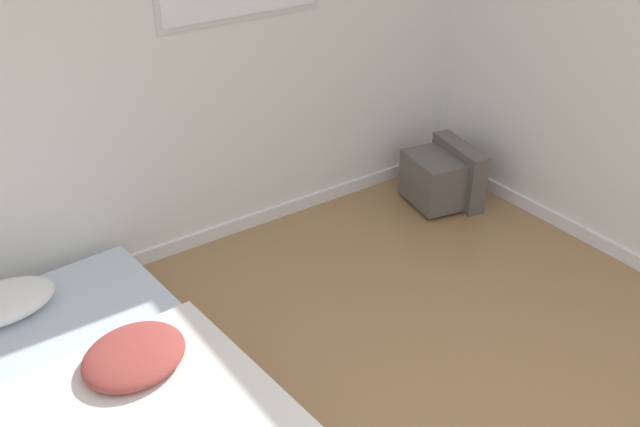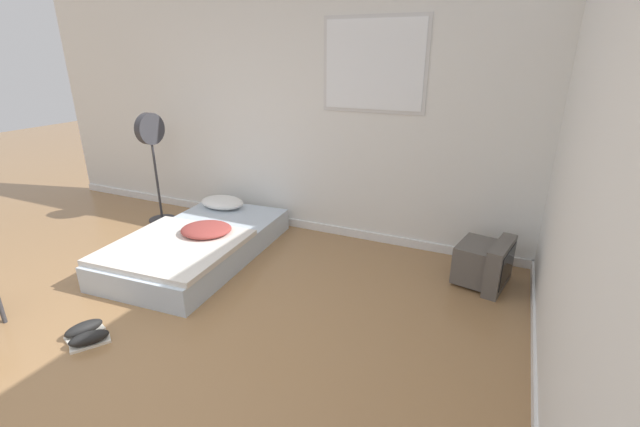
% 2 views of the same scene
% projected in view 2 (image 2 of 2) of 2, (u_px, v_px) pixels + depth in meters
% --- Properties ---
extents(ground_plane, '(20.00, 20.00, 0.00)m').
position_uv_depth(ground_plane, '(96.00, 393.00, 2.60)').
color(ground_plane, '#997047').
extents(wall_back, '(7.25, 0.08, 2.60)m').
position_uv_depth(wall_back, '(307.00, 116.00, 4.59)').
color(wall_back, white).
rests_on(wall_back, ground_plane).
extents(wall_right, '(0.08, 8.13, 2.60)m').
position_uv_depth(wall_right, '(633.00, 304.00, 1.18)').
color(wall_right, white).
rests_on(wall_right, ground_plane).
extents(mattress_bed, '(1.23, 2.01, 0.38)m').
position_uv_depth(mattress_bed, '(199.00, 243.00, 4.29)').
color(mattress_bed, silver).
rests_on(mattress_bed, ground_plane).
extents(crt_tv, '(0.50, 0.55, 0.42)m').
position_uv_depth(crt_tv, '(485.00, 263.00, 3.76)').
color(crt_tv, '#56514C').
rests_on(crt_tv, ground_plane).
extents(sneaker_pair, '(0.35, 0.34, 0.10)m').
position_uv_depth(sneaker_pair, '(87.00, 334.00, 3.06)').
color(sneaker_pair, silver).
rests_on(sneaker_pair, ground_plane).
extents(standing_fan, '(0.31, 0.36, 1.30)m').
position_uv_depth(standing_fan, '(152.00, 147.00, 4.94)').
color(standing_fan, '#333338').
rests_on(standing_fan, ground_plane).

